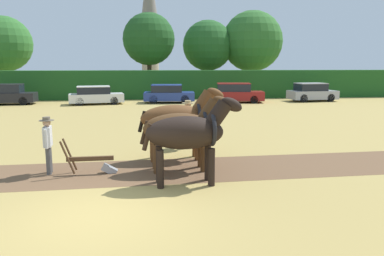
% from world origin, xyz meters
% --- Properties ---
extents(ground_plane, '(240.00, 240.00, 0.00)m').
position_xyz_m(ground_plane, '(0.00, 0.00, 0.00)').
color(ground_plane, '#A88E4C').
extents(plowed_furrow_strip, '(27.16, 3.64, 0.01)m').
position_xyz_m(plowed_furrow_strip, '(-2.08, 3.11, 0.00)').
color(plowed_furrow_strip, brown).
rests_on(plowed_furrow_strip, ground).
extents(hedgerow, '(56.55, 1.89, 2.56)m').
position_xyz_m(hedgerow, '(0.00, 26.91, 1.28)').
color(hedgerow, '#1E511E').
rests_on(hedgerow, ground).
extents(tree_far_left, '(5.41, 5.41, 7.80)m').
position_xyz_m(tree_far_left, '(-13.02, 31.95, 5.08)').
color(tree_far_left, brown).
rests_on(tree_far_left, ground).
extents(tree_left, '(5.10, 5.10, 8.10)m').
position_xyz_m(tree_left, '(1.19, 30.32, 5.53)').
color(tree_left, '#423323').
rests_on(tree_left, ground).
extents(tree_center_left, '(5.33, 5.33, 7.74)m').
position_xyz_m(tree_center_left, '(7.43, 32.67, 5.05)').
color(tree_center_left, '#423323').
rests_on(tree_center_left, ground).
extents(tree_center, '(6.47, 6.47, 8.77)m').
position_xyz_m(tree_center, '(12.23, 32.54, 5.53)').
color(tree_center, '#4C3823').
rests_on(tree_center, ground).
extents(church_spire, '(3.09, 3.09, 20.05)m').
position_xyz_m(church_spire, '(1.41, 56.15, 10.49)').
color(church_spire, gray).
rests_on(church_spire, ground).
extents(draft_horse_lead_left, '(2.70, 0.98, 2.37)m').
position_xyz_m(draft_horse_lead_left, '(2.14, 1.93, 1.37)').
color(draft_horse_lead_left, black).
rests_on(draft_horse_lead_left, ground).
extents(draft_horse_lead_right, '(2.80, 1.03, 2.29)m').
position_xyz_m(draft_horse_lead_right, '(2.09, 3.25, 1.28)').
color(draft_horse_lead_right, '#513319').
rests_on(draft_horse_lead_right, ground).
extents(draft_horse_trail_left, '(2.91, 1.00, 2.45)m').
position_xyz_m(draft_horse_trail_left, '(2.05, 4.58, 1.39)').
color(draft_horse_trail_left, brown).
rests_on(draft_horse_trail_left, ground).
extents(plow, '(1.58, 0.47, 1.13)m').
position_xyz_m(plow, '(-0.48, 3.16, 0.32)').
color(plow, '#4C331E').
rests_on(plow, ground).
extents(farmer_at_plow, '(0.42, 0.65, 1.66)m').
position_xyz_m(farmer_at_plow, '(-1.79, 3.32, 0.97)').
color(farmer_at_plow, '#4C4C4C').
rests_on(farmer_at_plow, ground).
extents(farmer_beside_team, '(0.45, 0.62, 1.80)m').
position_xyz_m(farmer_beside_team, '(2.55, 6.25, 1.07)').
color(farmer_beside_team, '#4C4C4C').
rests_on(farmer_beside_team, ground).
extents(parked_car_center_left, '(4.04, 1.90, 1.59)m').
position_xyz_m(parked_car_center_left, '(-9.88, 23.16, 0.76)').
color(parked_car_center_left, black).
rests_on(parked_car_center_left, ground).
extents(parked_car_center, '(4.39, 2.44, 1.43)m').
position_xyz_m(parked_car_center, '(-3.08, 22.54, 0.69)').
color(parked_car_center, silver).
rests_on(parked_car_center, ground).
extents(parked_car_center_right, '(4.18, 2.06, 1.48)m').
position_xyz_m(parked_car_center_right, '(2.69, 23.02, 0.72)').
color(parked_car_center_right, navy).
rests_on(parked_car_center_right, ground).
extents(parked_car_right, '(4.64, 2.32, 1.59)m').
position_xyz_m(parked_car_right, '(8.19, 22.69, 0.76)').
color(parked_car_right, maroon).
rests_on(parked_car_right, ground).
extents(parked_car_far_right, '(4.11, 2.13, 1.54)m').
position_xyz_m(parked_car_far_right, '(14.91, 22.95, 0.74)').
color(parked_car_far_right, '#9E9EA8').
rests_on(parked_car_far_right, ground).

